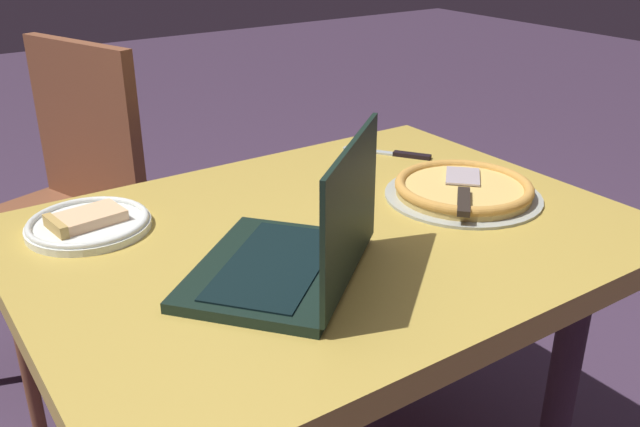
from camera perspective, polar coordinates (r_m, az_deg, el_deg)
dining_table at (r=1.33m, az=0.65°, el=-4.35°), size 1.12×0.84×0.70m
laptop at (r=1.10m, az=-1.80°, el=-3.13°), size 0.41×0.40×0.24m
pizza_plate at (r=1.35m, az=-18.65°, el=-0.77°), size 0.23×0.23×0.04m
pizza_tray at (r=1.45m, az=11.77°, el=1.98°), size 0.32×0.32×0.04m
table_knife at (r=1.68m, az=6.26°, el=4.94°), size 0.14×0.19×0.01m
chair_near at (r=1.97m, az=-20.75°, el=1.09°), size 0.55×0.55×0.94m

